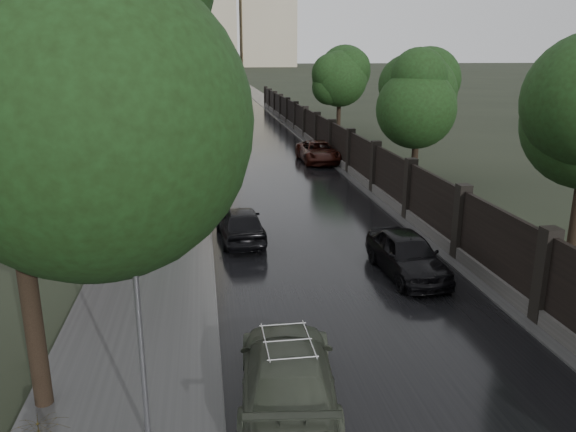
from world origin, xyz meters
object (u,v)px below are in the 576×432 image
Objects in this scene: tree_left_far at (139,82)px; tree_right_b at (419,93)px; tree_right_c at (340,78)px; car_right_near at (407,254)px; volga_sedan at (288,373)px; tree_left_near at (1,89)px; traffic_light at (200,137)px; lamp_post at (139,316)px; car_right_far at (318,152)px; hatchback_left at (240,224)px.

tree_left_far reaches higher than tree_right_b.
tree_right_c reaches higher than car_right_near.
tree_right_c is at bearing -98.65° from volga_sedan.
tree_left_near is 27.03m from tree_left_far.
car_right_near is at bearing -99.57° from tree_right_c.
traffic_light is (-11.80, 2.99, -2.55)m from tree_right_b.
tree_right_b is at bearing 51.52° from tree_left_near.
tree_left_far is at bearing 90.85° from tree_left_near.
traffic_light is 0.95× the size of car_right_near.
tree_left_near is at bearing 0.39° from volga_sedan.
car_right_near is (6.55, -16.15, -1.68)m from traffic_light.
tree_right_b is at bearing -110.99° from volga_sedan.
tree_right_b reaches higher than traffic_light.
tree_left_near is 7.57m from volga_sedan.
car_right_far is (8.80, 27.25, -1.97)m from lamp_post.
car_right_far is (11.00, 25.75, -5.72)m from tree_left_near.
tree_left_far is at bearing -72.53° from volga_sedan.
tree_right_c is 31.88m from car_right_near.
tree_left_far is at bearing 172.45° from car_right_far.
car_right_far reaches higher than hatchback_left.
tree_right_c is (0.00, 18.00, 0.00)m from tree_right_b.
tree_left_far is 1.05× the size of tree_right_b.
volga_sedan is at bearing 19.53° from lamp_post.
tree_left_far is 17.45m from tree_right_b.
tree_left_near reaches higher than car_right_near.
tree_right_c is 1.37× the size of lamp_post.
tree_left_near reaches higher than volga_sedan.
tree_left_far is (-0.40, 27.00, -1.18)m from tree_left_near.
car_right_near is (10.25, -21.16, -4.53)m from tree_left_far.
hatchback_left is at bearing 65.08° from tree_left_near.
tree_left_near is 1.90× the size of volga_sedan.
traffic_light is at bearing -155.29° from car_right_far.
tree_left_near is at bearing -114.45° from car_right_far.
tree_right_c is at bearing 90.00° from tree_right_b.
lamp_post is at bearing -84.79° from tree_left_far.
tree_right_c is at bearing 68.65° from car_right_far.
tree_right_c is 1.67× the size of car_right_near.
traffic_light reaches higher than hatchback_left.
volga_sedan is (-10.16, -19.53, -4.25)m from tree_right_b.
tree_left_near is at bearing -98.53° from traffic_light.
hatchback_left is at bearing -139.59° from tree_right_b.
tree_left_near reaches higher than lamp_post.
tree_left_far is 1.47× the size of car_right_far.
tree_right_c is 39.11m from volga_sedan.
tree_left_near is at bearing -128.48° from tree_right_b.
traffic_light is at bearing 87.32° from lamp_post.
traffic_light is at bearing -128.18° from tree_right_c.
tree_right_b reaches higher than car_right_near.
lamp_post is (2.20, -1.50, -3.75)m from tree_left_near.
traffic_light is 0.98× the size of hatchback_left.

